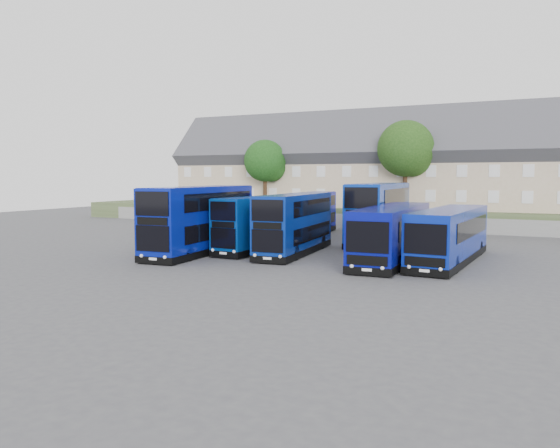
{
  "coord_description": "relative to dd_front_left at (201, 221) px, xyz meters",
  "views": [
    {
      "loc": [
        15.26,
        -30.53,
        5.46
      ],
      "look_at": [
        -1.21,
        2.92,
        2.2
      ],
      "focal_mm": 35.0,
      "sensor_mm": 36.0,
      "label": 1
    }
  ],
  "objects": [
    {
      "name": "ground",
      "position": [
        6.9,
        -1.66,
        -2.31
      ],
      "size": [
        120.0,
        120.0,
        0.0
      ],
      "primitive_type": "plane",
      "color": "#434348",
      "rests_on": "ground"
    },
    {
      "name": "retaining_wall",
      "position": [
        6.9,
        22.34,
        -1.56
      ],
      "size": [
        70.0,
        0.4,
        1.5
      ],
      "primitive_type": "cube",
      "color": "slate",
      "rests_on": "ground"
    },
    {
      "name": "earth_bank",
      "position": [
        6.9,
        32.34,
        -1.31
      ],
      "size": [
        80.0,
        20.0,
        2.0
      ],
      "primitive_type": "cube",
      "color": "#3E4D2B",
      "rests_on": "ground"
    },
    {
      "name": "terrace_row",
      "position": [
        9.9,
        28.34,
        4.28
      ],
      "size": [
        60.0,
        10.4,
        11.2
      ],
      "color": "tan",
      "rests_on": "earth_bank"
    },
    {
      "name": "dd_front_left",
      "position": [
        0.0,
        0.0,
        0.0
      ],
      "size": [
        3.67,
        12.02,
        4.71
      ],
      "rotation": [
        0.0,
        0.0,
        0.08
      ],
      "color": "#07168D",
      "rests_on": "ground"
    },
    {
      "name": "dd_front_mid",
      "position": [
        3.14,
        3.15,
        -0.38
      ],
      "size": [
        2.59,
        10.02,
        3.95
      ],
      "rotation": [
        0.0,
        0.0,
        -0.03
      ],
      "color": "navy",
      "rests_on": "ground"
    },
    {
      "name": "dd_front_right",
      "position": [
        6.17,
        2.67,
        -0.26
      ],
      "size": [
        3.43,
        10.7,
        4.18
      ],
      "rotation": [
        0.0,
        0.0,
        0.1
      ],
      "color": "navy",
      "rests_on": "ground"
    },
    {
      "name": "dd_rear_left",
      "position": [
        2.2,
        14.73,
        -0.4
      ],
      "size": [
        3.07,
        10.01,
        3.91
      ],
      "rotation": [
        0.0,
        0.0,
        0.08
      ],
      "color": "#080EA2",
      "rests_on": "ground"
    },
    {
      "name": "dd_rear_right",
      "position": [
        9.68,
        11.72,
        0.07
      ],
      "size": [
        3.49,
        12.33,
        4.85
      ],
      "rotation": [
        0.0,
        0.0,
        0.06
      ],
      "color": "#082E99",
      "rests_on": "ground"
    },
    {
      "name": "coach_east_a",
      "position": [
        13.19,
        2.55,
        -0.59
      ],
      "size": [
        3.26,
        12.98,
        3.52
      ],
      "rotation": [
        0.0,
        0.0,
        0.04
      ],
      "color": "#070E87",
      "rests_on": "ground"
    },
    {
      "name": "coach_east_b",
      "position": [
        16.64,
        3.44,
        -0.65
      ],
      "size": [
        3.25,
        12.57,
        3.4
      ],
      "rotation": [
        0.0,
        0.0,
        -0.05
      ],
      "color": "#0821A1",
      "rests_on": "ground"
    },
    {
      "name": "tree_west",
      "position": [
        -6.95,
        23.44,
        4.74
      ],
      "size": [
        4.8,
        4.8,
        7.65
      ],
      "color": "#382314",
      "rests_on": "earth_bank"
    },
    {
      "name": "tree_mid",
      "position": [
        9.05,
        23.94,
        5.75
      ],
      "size": [
        5.76,
        5.76,
        9.18
      ],
      "color": "#382314",
      "rests_on": "earth_bank"
    }
  ]
}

